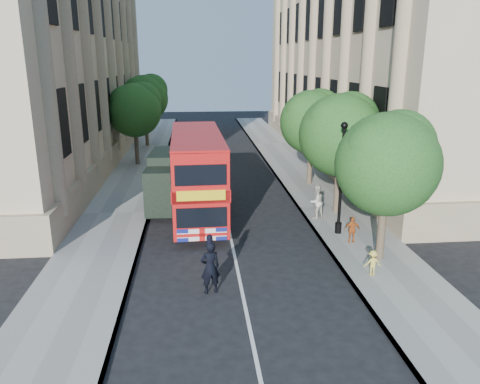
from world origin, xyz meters
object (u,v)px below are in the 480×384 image
object	(u,v)px
woman_pedestrian	(316,202)
box_van	(171,182)
lamp_post	(341,183)
police_constable	(210,268)
double_decker_bus	(197,172)

from	to	relation	value
woman_pedestrian	box_van	bearing A→B (deg)	-51.40
lamp_post	woman_pedestrian	xyz separation A→B (m)	(-0.52, 2.18, -1.53)
box_van	police_constable	size ratio (longest dim) A/B	2.83
box_van	police_constable	world-z (taller)	box_van
box_van	woman_pedestrian	size ratio (longest dim) A/B	3.15
double_decker_bus	police_constable	bearing A→B (deg)	-89.19
lamp_post	woman_pedestrian	bearing A→B (deg)	103.31
woman_pedestrian	lamp_post	bearing A→B (deg)	71.73
lamp_post	woman_pedestrian	size ratio (longest dim) A/B	3.01
police_constable	lamp_post	bearing A→B (deg)	-156.03
woman_pedestrian	police_constable	bearing A→B (deg)	20.51
double_decker_bus	woman_pedestrian	size ratio (longest dim) A/B	5.41
lamp_post	police_constable	size ratio (longest dim) A/B	2.70
police_constable	woman_pedestrian	world-z (taller)	police_constable
lamp_post	double_decker_bus	size ratio (longest dim) A/B	0.56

